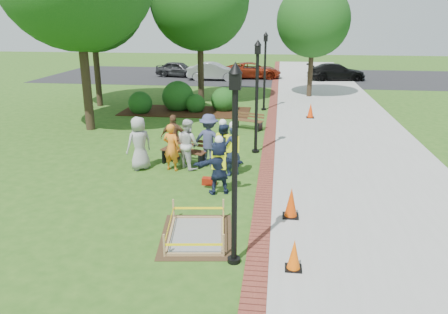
# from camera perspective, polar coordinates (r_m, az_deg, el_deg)

# --- Properties ---
(ground) EXTENTS (100.00, 100.00, 0.00)m
(ground) POSITION_cam_1_polar(r_m,az_deg,el_deg) (12.50, -2.99, -5.97)
(ground) COLOR #285116
(ground) RESTS_ON ground
(sidewalk) EXTENTS (6.00, 60.00, 0.02)m
(sidewalk) POSITION_cam_1_polar(r_m,az_deg,el_deg) (22.02, 14.71, 4.13)
(sidewalk) COLOR #9E9E99
(sidewalk) RESTS_ON ground
(brick_edging) EXTENTS (0.50, 60.00, 0.03)m
(brick_edging) POSITION_cam_1_polar(r_m,az_deg,el_deg) (21.82, 6.20, 4.52)
(brick_edging) COLOR maroon
(brick_edging) RESTS_ON ground
(mulch_bed) EXTENTS (7.00, 3.00, 0.05)m
(mulch_bed) POSITION_cam_1_polar(r_m,az_deg,el_deg) (24.31, -5.00, 5.96)
(mulch_bed) COLOR #381E0F
(mulch_bed) RESTS_ON ground
(parking_lot) EXTENTS (36.00, 12.00, 0.01)m
(parking_lot) POSITION_cam_1_polar(r_m,az_deg,el_deg) (38.62, 4.17, 10.44)
(parking_lot) COLOR black
(parking_lot) RESTS_ON ground
(wet_concrete_pad) EXTENTS (1.98, 2.50, 0.55)m
(wet_concrete_pad) POSITION_cam_1_polar(r_m,az_deg,el_deg) (10.62, -3.63, -9.14)
(wet_concrete_pad) COLOR #47331E
(wet_concrete_pad) RESTS_ON ground
(bench_near) EXTENTS (1.73, 0.96, 0.89)m
(bench_near) POSITION_cam_1_polar(r_m,az_deg,el_deg) (15.60, -5.22, 0.07)
(bench_near) COLOR #4F2A1B
(bench_near) RESTS_ON ground
(bench_far) EXTENTS (1.46, 0.89, 0.75)m
(bench_far) POSITION_cam_1_polar(r_m,az_deg,el_deg) (20.38, 3.18, 4.28)
(bench_far) COLOR brown
(bench_far) RESTS_ON ground
(cone_front) EXTENTS (0.35, 0.35, 0.70)m
(cone_front) POSITION_cam_1_polar(r_m,az_deg,el_deg) (9.39, 9.13, -12.57)
(cone_front) COLOR black
(cone_front) RESTS_ON ground
(cone_back) EXTENTS (0.42, 0.42, 0.83)m
(cone_back) POSITION_cam_1_polar(r_m,az_deg,el_deg) (11.60, 8.76, -5.99)
(cone_back) COLOR black
(cone_back) RESTS_ON ground
(cone_far) EXTENTS (0.40, 0.40, 0.79)m
(cone_far) POSITION_cam_1_polar(r_m,az_deg,el_deg) (23.06, 11.23, 5.94)
(cone_far) COLOR black
(cone_far) RESTS_ON ground
(toolbox) EXTENTS (0.45, 0.26, 0.22)m
(toolbox) POSITION_cam_1_polar(r_m,az_deg,el_deg) (13.74, -1.94, -3.17)
(toolbox) COLOR maroon
(toolbox) RESTS_ON ground
(lamp_near) EXTENTS (0.28, 0.28, 4.26)m
(lamp_near) POSITION_cam_1_polar(r_m,az_deg,el_deg) (8.67, 1.41, 0.58)
(lamp_near) COLOR black
(lamp_near) RESTS_ON ground
(lamp_mid) EXTENTS (0.28, 0.28, 4.26)m
(lamp_mid) POSITION_cam_1_polar(r_m,az_deg,el_deg) (16.45, 4.32, 8.90)
(lamp_mid) COLOR black
(lamp_mid) RESTS_ON ground
(lamp_far) EXTENTS (0.28, 0.28, 4.26)m
(lamp_far) POSITION_cam_1_polar(r_m,az_deg,el_deg) (24.38, 5.37, 11.84)
(lamp_far) COLOR black
(lamp_far) RESTS_ON ground
(tree_back) EXTENTS (5.71, 5.71, 8.75)m
(tree_back) POSITION_cam_1_polar(r_m,az_deg,el_deg) (26.60, -3.20, 19.74)
(tree_back) COLOR #3D2D1E
(tree_back) RESTS_ON ground
(tree_right) EXTENTS (4.57, 4.57, 7.06)m
(tree_right) POSITION_cam_1_polar(r_m,az_deg,el_deg) (29.01, 11.60, 17.07)
(tree_right) COLOR #3D2D1E
(tree_right) RESTS_ON ground
(shrub_a) EXTENTS (1.29, 1.29, 1.29)m
(shrub_a) POSITION_cam_1_polar(r_m,az_deg,el_deg) (24.26, -10.81, 5.64)
(shrub_a) COLOR #144513
(shrub_a) RESTS_ON ground
(shrub_b) EXTENTS (1.76, 1.76, 1.76)m
(shrub_b) POSITION_cam_1_polar(r_m,az_deg,el_deg) (24.79, -5.98, 6.12)
(shrub_b) COLOR #144513
(shrub_b) RESTS_ON ground
(shrub_c) EXTENTS (1.08, 1.08, 1.08)m
(shrub_c) POSITION_cam_1_polar(r_m,az_deg,el_deg) (24.20, -3.73, 5.88)
(shrub_c) COLOR #144513
(shrub_c) RESTS_ON ground
(shrub_d) EXTENTS (1.40, 1.40, 1.40)m
(shrub_d) POSITION_cam_1_polar(r_m,az_deg,el_deg) (24.48, -0.04, 6.07)
(shrub_d) COLOR #144513
(shrub_d) RESTS_ON ground
(shrub_e) EXTENTS (0.87, 0.87, 0.87)m
(shrub_e) POSITION_cam_1_polar(r_m,az_deg,el_deg) (25.16, -4.44, 6.34)
(shrub_e) COLOR #144513
(shrub_e) RESTS_ON ground
(casual_person_a) EXTENTS (0.69, 0.68, 1.84)m
(casual_person_a) POSITION_cam_1_polar(r_m,az_deg,el_deg) (15.14, -11.02, 1.76)
(casual_person_a) COLOR #9A9A9A
(casual_person_a) RESTS_ON ground
(casual_person_b) EXTENTS (0.59, 0.46, 1.63)m
(casual_person_b) POSITION_cam_1_polar(r_m,az_deg,el_deg) (14.88, -6.89, 1.26)
(casual_person_b) COLOR orange
(casual_person_b) RESTS_ON ground
(casual_person_c) EXTENTS (0.65, 0.64, 1.74)m
(casual_person_c) POSITION_cam_1_polar(r_m,az_deg,el_deg) (15.03, -4.74, 1.72)
(casual_person_c) COLOR silver
(casual_person_c) RESTS_ON ground
(casual_person_d) EXTENTS (0.54, 0.36, 1.68)m
(casual_person_d) POSITION_cam_1_polar(r_m,az_deg,el_deg) (16.00, -6.54, 2.55)
(casual_person_d) COLOR brown
(casual_person_d) RESTS_ON ground
(casual_person_e) EXTENTS (0.64, 0.47, 1.84)m
(casual_person_e) POSITION_cam_1_polar(r_m,az_deg,el_deg) (15.27, -1.98, 2.22)
(casual_person_e) COLOR #393D65
(casual_person_e) RESTS_ON ground
(hivis_worker_a) EXTENTS (0.60, 0.47, 1.79)m
(hivis_worker_a) POSITION_cam_1_polar(r_m,az_deg,el_deg) (12.81, -0.64, -1.05)
(hivis_worker_a) COLOR #1C264A
(hivis_worker_a) RESTS_ON ground
(hivis_worker_b) EXTENTS (0.64, 0.62, 1.84)m
(hivis_worker_b) POSITION_cam_1_polar(r_m,az_deg,el_deg) (14.27, 1.15, 1.07)
(hivis_worker_b) COLOR #16273B
(hivis_worker_b) RESTS_ON ground
(hivis_worker_c) EXTENTS (0.61, 0.47, 1.85)m
(hivis_worker_c) POSITION_cam_1_polar(r_m,az_deg,el_deg) (14.55, -0.16, 1.41)
(hivis_worker_c) COLOR #1B2546
(hivis_worker_c) RESTS_ON ground
(parked_car_a) EXTENTS (2.69, 4.68, 1.44)m
(parked_car_a) POSITION_cam_1_polar(r_m,az_deg,el_deg) (38.52, -5.93, 10.37)
(parked_car_a) COLOR #2A2B2D
(parked_car_a) RESTS_ON ground
(parked_car_b) EXTENTS (2.08, 4.75, 1.54)m
(parked_car_b) POSITION_cam_1_polar(r_m,az_deg,el_deg) (36.35, -1.31, 10.01)
(parked_car_b) COLOR #A5A3A9
(parked_car_b) RESTS_ON ground
(parked_car_c) EXTENTS (2.32, 4.58, 1.44)m
(parked_car_c) POSITION_cam_1_polar(r_m,az_deg,el_deg) (37.53, 3.74, 10.23)
(parked_car_c) COLOR maroon
(parked_car_c) RESTS_ON ground
(parked_car_d) EXTENTS (2.63, 4.76, 1.47)m
(parked_car_d) POSITION_cam_1_polar(r_m,az_deg,el_deg) (37.44, 14.38, 9.69)
(parked_car_d) COLOR black
(parked_car_d) RESTS_ON ground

